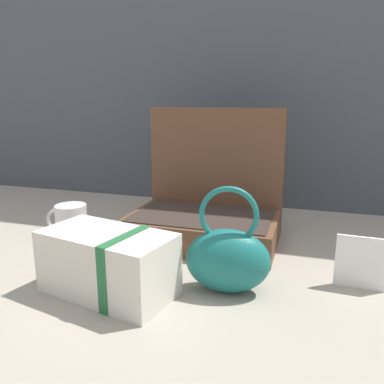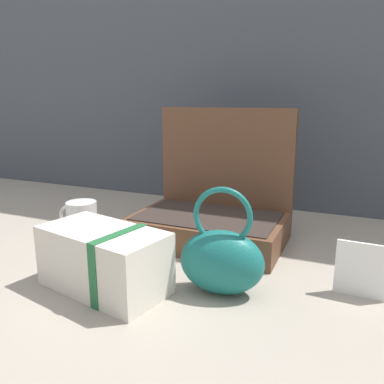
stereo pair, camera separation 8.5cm
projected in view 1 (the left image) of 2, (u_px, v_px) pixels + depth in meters
name	position (u px, v px, depth m)	size (l,w,h in m)	color
ground_plane	(202.00, 264.00, 0.90)	(6.00, 6.00, 0.00)	#9E9384
back_wall	(252.00, 0.00, 1.28)	(3.20, 0.06, 1.40)	#474C54
open_suitcase	(206.00, 210.00, 1.06)	(0.39, 0.27, 0.35)	brown
teal_pouch_handbag	(228.00, 258.00, 0.76)	(0.18, 0.11, 0.22)	#196B66
cream_toiletry_bag	(109.00, 263.00, 0.75)	(0.28, 0.18, 0.13)	silver
coffee_mug	(71.00, 222.00, 1.05)	(0.12, 0.08, 0.10)	silver
info_card_left	(361.00, 263.00, 0.78)	(0.10, 0.01, 0.11)	white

